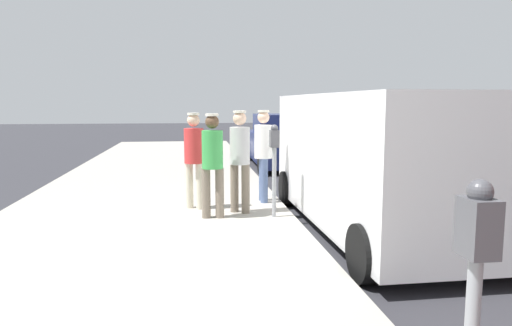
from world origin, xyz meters
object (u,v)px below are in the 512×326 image
(parking_meter_far, at_px, (475,280))
(parked_sedan_behind, at_px, (282,143))
(pedestrian_in_red, at_px, (194,154))
(pedestrian_in_white, at_px, (263,149))
(parking_meter_near, at_px, (274,155))
(pedestrian_in_gray, at_px, (240,154))
(pedestrian_in_green, at_px, (213,159))
(parked_van, at_px, (376,159))

(parking_meter_far, bearing_deg, parked_sedan_behind, -96.81)
(pedestrian_in_red, xyz_separation_m, parked_sedan_behind, (-2.82, -6.52, -0.37))
(pedestrian_in_red, bearing_deg, parked_sedan_behind, -113.42)
(parking_meter_far, distance_m, pedestrian_in_white, 6.75)
(parking_meter_near, xyz_separation_m, pedestrian_in_gray, (0.52, -0.39, -0.03))
(pedestrian_in_gray, bearing_deg, parked_sedan_behind, -106.50)
(pedestrian_in_red, relative_size, pedestrian_in_gray, 0.97)
(pedestrian_in_green, bearing_deg, parking_meter_near, 175.52)
(parking_meter_near, relative_size, pedestrian_in_green, 0.90)
(pedestrian_in_green, bearing_deg, parking_meter_far, 100.11)
(pedestrian_in_red, relative_size, parked_sedan_behind, 0.38)
(pedestrian_in_green, distance_m, pedestrian_in_gray, 0.57)
(pedestrian_in_red, height_order, parked_sedan_behind, pedestrian_in_red)
(pedestrian_in_green, xyz_separation_m, pedestrian_in_red, (0.29, -0.73, -0.00))
(pedestrian_in_red, xyz_separation_m, parked_van, (-2.79, 1.36, 0.03))
(pedestrian_in_gray, bearing_deg, pedestrian_in_green, 33.18)
(pedestrian_in_red, xyz_separation_m, pedestrian_in_white, (-1.30, -0.42, 0.02))
(parking_meter_far, relative_size, pedestrian_in_gray, 0.87)
(pedestrian_in_white, height_order, parked_van, parked_van)
(pedestrian_in_green, distance_m, parked_sedan_behind, 7.70)
(parking_meter_near, relative_size, pedestrian_in_gray, 0.87)
(parked_van, bearing_deg, pedestrian_in_gray, -24.94)
(pedestrian_in_green, height_order, pedestrian_in_gray, pedestrian_in_gray)
(parking_meter_far, height_order, pedestrian_in_red, pedestrian_in_red)
(pedestrian_in_red, relative_size, parked_van, 0.32)
(parking_meter_near, bearing_deg, pedestrian_in_red, -32.22)
(parking_meter_near, relative_size, parked_van, 0.29)
(parking_meter_far, xyz_separation_m, pedestrian_in_gray, (0.52, -5.91, -0.03))
(parking_meter_near, distance_m, pedestrian_in_green, 1.00)
(pedestrian_in_green, height_order, pedestrian_in_white, pedestrian_in_white)
(pedestrian_in_gray, xyz_separation_m, pedestrian_in_white, (-0.53, -0.85, -0.01))
(pedestrian_in_green, relative_size, parked_sedan_behind, 0.38)
(pedestrian_in_red, bearing_deg, pedestrian_in_white, -162.00)
(pedestrian_in_green, bearing_deg, parked_van, 165.84)
(pedestrian_in_white, bearing_deg, parking_meter_far, 89.92)
(pedestrian_in_green, bearing_deg, parked_sedan_behind, -109.24)
(parked_sedan_behind, bearing_deg, pedestrian_in_gray, 73.50)
(parking_meter_near, height_order, pedestrian_in_white, pedestrian_in_white)
(pedestrian_in_gray, bearing_deg, parked_van, 155.06)
(pedestrian_in_white, distance_m, parked_van, 2.33)
(parked_van, bearing_deg, parked_sedan_behind, -90.25)
(pedestrian_in_gray, height_order, pedestrian_in_white, pedestrian_in_gray)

